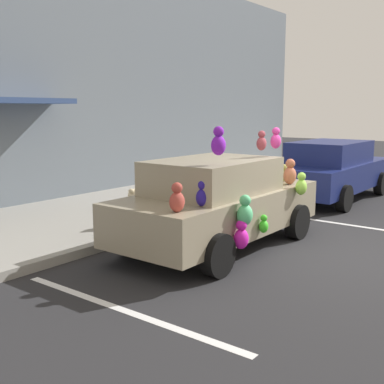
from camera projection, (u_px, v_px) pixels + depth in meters
ground_plane at (328, 252)px, 8.06m from camera, size 60.00×60.00×0.00m
sidewalk at (119, 210)px, 11.05m from camera, size 24.00×4.00×0.15m
storefront_building at (55, 75)px, 11.79m from camera, size 24.00×1.25×6.40m
parking_stripe_front at (320, 221)px, 10.28m from camera, size 0.12×3.60×0.01m
parking_stripe_rear at (124, 310)px, 5.70m from camera, size 0.12×3.60×0.01m
plush_covered_car at (219, 202)px, 8.19m from camera, size 4.18×2.04×2.12m
parked_sedan_behind at (332, 170)px, 12.62m from camera, size 4.55×1.94×1.54m
teddy_bear_on_sidewalk at (135, 208)px, 9.20m from camera, size 0.38×0.32×0.73m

